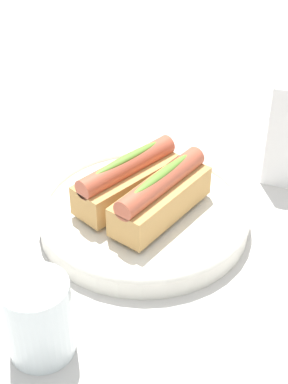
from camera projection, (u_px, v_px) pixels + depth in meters
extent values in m
plane|color=beige|center=(141.00, 234.00, 0.74)|extent=(2.40, 2.40, 0.00)
cylinder|color=silver|center=(144.00, 217.00, 0.75)|extent=(0.27, 0.27, 0.03)
torus|color=silver|center=(144.00, 208.00, 0.74)|extent=(0.27, 0.27, 0.01)
cube|color=tan|center=(128.00, 184.00, 0.74)|extent=(0.16, 0.08, 0.04)
cylinder|color=#BC563D|center=(127.00, 166.00, 0.73)|extent=(0.15, 0.05, 0.03)
ellipsoid|color=olive|center=(127.00, 158.00, 0.72)|extent=(0.11, 0.03, 0.01)
cube|color=tan|center=(161.00, 200.00, 0.71)|extent=(0.15, 0.06, 0.04)
cylinder|color=#BC563D|center=(161.00, 182.00, 0.70)|extent=(0.15, 0.03, 0.03)
ellipsoid|color=olive|center=(162.00, 174.00, 0.69)|extent=(0.11, 0.02, 0.01)
cylinder|color=white|center=(39.00, 318.00, 0.57)|extent=(0.07, 0.07, 0.09)
cylinder|color=silver|center=(40.00, 324.00, 0.57)|extent=(0.06, 0.06, 0.07)
cube|color=white|center=(288.00, 123.00, 0.83)|extent=(0.12, 0.07, 0.15)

